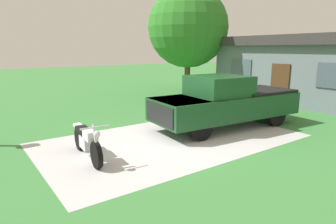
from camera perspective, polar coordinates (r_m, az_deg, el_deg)
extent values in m
plane|color=#3B7D3C|center=(9.39, 0.92, -5.37)|extent=(80.00, 80.00, 0.00)
cube|color=#BBBBBB|center=(9.39, 0.92, -5.35)|extent=(4.70, 8.08, 0.01)
cylinder|color=black|center=(7.33, -13.72, -8.13)|extent=(0.67, 0.17, 0.66)
cylinder|color=black|center=(8.75, -16.81, -4.95)|extent=(0.67, 0.17, 0.66)
cube|color=silver|center=(8.03, -15.49, -5.74)|extent=(0.58, 0.30, 0.32)
cube|color=silver|center=(7.62, -14.89, -4.32)|extent=(0.54, 0.30, 0.24)
cube|color=black|center=(8.23, -16.17, -3.31)|extent=(0.62, 0.33, 0.12)
cube|color=silver|center=(8.66, -16.96, -2.61)|extent=(0.49, 0.24, 0.08)
cylinder|color=silver|center=(7.22, -13.86, -5.37)|extent=(0.33, 0.09, 0.77)
cylinder|color=silver|center=(7.13, -13.99, -2.91)|extent=(0.10, 0.70, 0.04)
sphere|color=silver|center=(7.05, -13.64, -4.23)|extent=(0.16, 0.16, 0.16)
cylinder|color=black|center=(9.28, 6.24, -2.95)|extent=(0.37, 0.86, 0.84)
cylinder|color=black|center=(10.59, 0.91, -0.97)|extent=(0.37, 0.86, 0.84)
cylinder|color=black|center=(11.67, 20.12, -0.49)|extent=(0.37, 0.86, 0.84)
cylinder|color=black|center=(12.74, 14.44, 0.89)|extent=(0.37, 0.86, 0.84)
cube|color=#194723|center=(10.93, 11.27, 1.24)|extent=(2.48, 5.75, 0.80)
cube|color=#194723|center=(9.75, 3.21, 1.94)|extent=(2.06, 2.06, 0.20)
cube|color=#194723|center=(10.55, 9.81, 5.04)|extent=(1.96, 2.05, 0.70)
cube|color=#3F4C56|center=(10.07, 6.31, 4.23)|extent=(1.71, 0.31, 0.60)
cube|color=black|center=(11.97, 16.86, 3.11)|extent=(2.10, 2.56, 0.50)
cube|color=black|center=(9.33, -1.56, -0.39)|extent=(1.70, 0.25, 0.64)
cylinder|color=brown|center=(19.10, 3.76, 7.25)|extent=(0.36, 0.36, 2.39)
sphere|color=#317E29|center=(19.07, 3.89, 16.09)|extent=(5.00, 5.00, 5.00)
cube|color=slate|center=(17.87, 25.50, 6.75)|extent=(9.00, 5.00, 3.00)
cube|color=#383333|center=(17.83, 26.02, 12.34)|extent=(9.60, 5.60, 0.50)
cube|color=#4C2D19|center=(15.75, 20.85, 4.91)|extent=(1.00, 0.08, 2.10)
cube|color=#4C5966|center=(17.20, 13.97, 8.07)|extent=(1.40, 0.06, 1.10)
cube|color=#4C5966|center=(14.47, 29.39, 6.15)|extent=(1.40, 0.06, 1.10)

